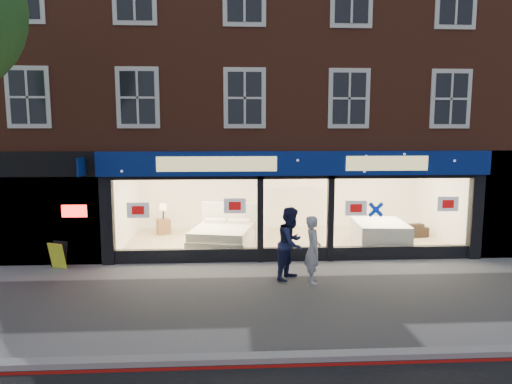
{
  "coord_description": "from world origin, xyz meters",
  "views": [
    {
      "loc": [
        -1.91,
        -10.18,
        3.89
      ],
      "look_at": [
        -1.21,
        2.5,
        2.17
      ],
      "focal_mm": 32.0,
      "sensor_mm": 36.0,
      "label": 1
    }
  ],
  "objects": [
    {
      "name": "ground",
      "position": [
        0.0,
        0.0,
        0.0
      ],
      "size": [
        120.0,
        120.0,
        0.0
      ],
      "primitive_type": "plane",
      "color": "gray",
      "rests_on": "ground"
    },
    {
      "name": "kerb_line",
      "position": [
        0.0,
        -3.1,
        0.01
      ],
      "size": [
        60.0,
        0.1,
        0.01
      ],
      "primitive_type": "cube",
      "color": "#8C0A07",
      "rests_on": "ground"
    },
    {
      "name": "kerb_stone",
      "position": [
        0.0,
        -2.9,
        0.06
      ],
      "size": [
        60.0,
        0.25,
        0.12
      ],
      "primitive_type": "cube",
      "color": "gray",
      "rests_on": "ground"
    },
    {
      "name": "showroom_floor",
      "position": [
        0.0,
        5.25,
        0.05
      ],
      "size": [
        11.0,
        4.5,
        0.1
      ],
      "primitive_type": "cube",
      "color": "tan",
      "rests_on": "ground"
    },
    {
      "name": "building",
      "position": [
        -0.02,
        6.93,
        6.67
      ],
      "size": [
        19.0,
        8.26,
        10.3
      ],
      "color": "brown",
      "rests_on": "ground"
    },
    {
      "name": "display_bed",
      "position": [
        -2.19,
        4.53,
        0.46
      ],
      "size": [
        2.34,
        2.65,
        1.31
      ],
      "rotation": [
        0.0,
        0.0,
        -0.21
      ],
      "color": "white",
      "rests_on": "showroom_floor"
    },
    {
      "name": "bedside_table",
      "position": [
        -4.4,
        6.47,
        0.38
      ],
      "size": [
        0.58,
        0.58,
        0.55
      ],
      "primitive_type": "cube",
      "rotation": [
        0.0,
        0.0,
        0.37
      ],
      "color": "brown",
      "rests_on": "showroom_floor"
    },
    {
      "name": "mattress_stack",
      "position": [
        3.0,
        4.34,
        0.5
      ],
      "size": [
        1.74,
        2.13,
        0.8
      ],
      "rotation": [
        0.0,
        0.0,
        -0.07
      ],
      "color": "silver",
      "rests_on": "showroom_floor"
    },
    {
      "name": "sofa",
      "position": [
        4.23,
        5.53,
        0.36
      ],
      "size": [
        1.84,
        0.98,
        0.51
      ],
      "primitive_type": "imported",
      "rotation": [
        0.0,
        0.0,
        3.32
      ],
      "color": "black",
      "rests_on": "showroom_floor"
    },
    {
      "name": "a_board",
      "position": [
        -6.83,
        2.7,
        0.38
      ],
      "size": [
        0.58,
        0.48,
        0.76
      ],
      "primitive_type": "cube",
      "rotation": [
        0.0,
        0.0,
        -0.38
      ],
      "color": "yellow",
      "rests_on": "ground"
    },
    {
      "name": "pedestrian_grey",
      "position": [
        0.18,
        1.08,
        0.87
      ],
      "size": [
        0.43,
        0.64,
        1.74
      ],
      "primitive_type": "imported",
      "rotation": [
        0.0,
        0.0,
        1.55
      ],
      "color": "#B0B2B8",
      "rests_on": "ground"
    },
    {
      "name": "pedestrian_blue",
      "position": [
        -0.34,
        1.4,
        0.96
      ],
      "size": [
        1.12,
        1.18,
        1.92
      ],
      "primitive_type": "imported",
      "rotation": [
        0.0,
        0.0,
        0.99
      ],
      "color": "#171D41",
      "rests_on": "ground"
    }
  ]
}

